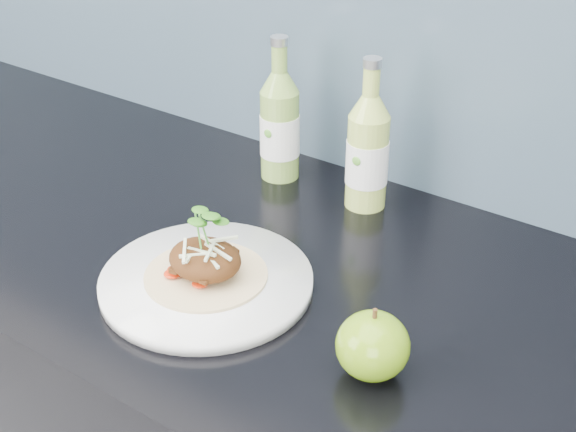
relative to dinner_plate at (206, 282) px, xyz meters
The scene contains 5 objects.
dinner_plate is the anchor object (origin of this frame).
pork_taco 0.04m from the dinner_plate, 90.00° to the right, with size 0.15×0.15×0.10m.
green_apple 0.25m from the dinner_plate, ahead, with size 0.09×0.09×0.08m.
cider_bottle_left 0.32m from the dinner_plate, 108.85° to the left, with size 0.07×0.07×0.22m.
cider_bottle_right 0.31m from the dinner_plate, 79.65° to the left, with size 0.07×0.07×0.22m.
Camera 1 is at (0.54, 1.00, 1.47)m, focal length 50.00 mm.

